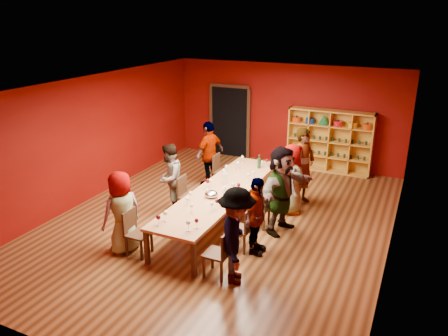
{
  "coord_description": "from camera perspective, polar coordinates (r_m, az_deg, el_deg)",
  "views": [
    {
      "loc": [
        3.76,
        -7.93,
        4.4
      ],
      "look_at": [
        -0.08,
        0.29,
        1.15
      ],
      "focal_mm": 35.0,
      "sensor_mm": 36.0,
      "label": 1
    }
  ],
  "objects": [
    {
      "name": "carafe_a",
      "position": [
        9.82,
        0.14,
        -1.34
      ],
      "size": [
        0.11,
        0.11,
        0.27
      ],
      "color": "silver",
      "rests_on": "tasting_table"
    },
    {
      "name": "wine_glass_16",
      "position": [
        10.12,
        3.88,
        -0.66
      ],
      "size": [
        0.07,
        0.07,
        0.18
      ],
      "color": "silver",
      "rests_on": "tasting_table"
    },
    {
      "name": "wine_glass_15",
      "position": [
        9.39,
        1.93,
        -2.26
      ],
      "size": [
        0.08,
        0.08,
        0.19
      ],
      "color": "silver",
      "rests_on": "tasting_table"
    },
    {
      "name": "wine_glass_21",
      "position": [
        8.58,
        -0.92,
        -4.39
      ],
      "size": [
        0.08,
        0.08,
        0.2
      ],
      "color": "silver",
      "rests_on": "tasting_table"
    },
    {
      "name": "doorway",
      "position": [
        13.94,
        0.83,
        6.12
      ],
      "size": [
        1.4,
        0.17,
        2.3
      ],
      "color": "black",
      "rests_on": "ground"
    },
    {
      "name": "person_right_3",
      "position": [
        10.05,
        8.84,
        -1.41
      ],
      "size": [
        0.66,
        0.89,
        1.64
      ],
      "primitive_type": "imported",
      "rotation": [
        0.0,
        0.0,
        1.88
      ],
      "color": "#587EB5",
      "rests_on": "ground"
    },
    {
      "name": "tasting_table",
      "position": [
        9.52,
        -0.29,
        -3.16
      ],
      "size": [
        1.1,
        4.5,
        0.75
      ],
      "color": "#B5784B",
      "rests_on": "ground"
    },
    {
      "name": "wine_glass_2",
      "position": [
        9.99,
        3.17,
        -0.97
      ],
      "size": [
        0.07,
        0.07,
        0.18
      ],
      "color": "silver",
      "rests_on": "tasting_table"
    },
    {
      "name": "chair_person_right_4",
      "position": [
        10.8,
        8.04,
        -1.68
      ],
      "size": [
        0.42,
        0.42,
        0.89
      ],
      "color": "#321D10",
      "rests_on": "ground"
    },
    {
      "name": "wine_glass_6",
      "position": [
        7.85,
        -3.62,
        -6.93
      ],
      "size": [
        0.08,
        0.08,
        0.19
      ],
      "color": "silver",
      "rests_on": "tasting_table"
    },
    {
      "name": "wine_glass_10",
      "position": [
        8.49,
        -1.61,
        -4.77
      ],
      "size": [
        0.07,
        0.07,
        0.18
      ],
      "color": "silver",
      "rests_on": "tasting_table"
    },
    {
      "name": "spittoon_bowl",
      "position": [
        9.12,
        -1.68,
        -3.44
      ],
      "size": [
        0.28,
        0.28,
        0.16
      ],
      "primitive_type": "ellipsoid",
      "color": "#B1B3B8",
      "rests_on": "tasting_table"
    },
    {
      "name": "room_shell",
      "position": [
        9.24,
        -0.3,
        1.42
      ],
      "size": [
        7.1,
        9.1,
        3.04
      ],
      "color": "#522E15",
      "rests_on": "ground"
    },
    {
      "name": "wine_glass_0",
      "position": [
        8.75,
        -4.82,
        -4.06
      ],
      "size": [
        0.07,
        0.07,
        0.19
      ],
      "color": "silver",
      "rests_on": "tasting_table"
    },
    {
      "name": "wine_glass_8",
      "position": [
        10.83,
        4.97,
        0.69
      ],
      "size": [
        0.07,
        0.07,
        0.18
      ],
      "color": "silver",
      "rests_on": "tasting_table"
    },
    {
      "name": "chair_person_right_2",
      "position": [
        9.39,
        5.08,
        -4.93
      ],
      "size": [
        0.42,
        0.42,
        0.89
      ],
      "color": "#321D10",
      "rests_on": "ground"
    },
    {
      "name": "shelving_unit",
      "position": [
        12.93,
        13.66,
        3.83
      ],
      "size": [
        2.4,
        0.4,
        1.8
      ],
      "color": "gold",
      "rests_on": "ground"
    },
    {
      "name": "wine_glass_3",
      "position": [
        9.33,
        1.19,
        -2.26
      ],
      "size": [
        0.09,
        0.09,
        0.22
      ],
      "color": "silver",
      "rests_on": "tasting_table"
    },
    {
      "name": "person_right_0",
      "position": [
        7.4,
        1.65,
        -8.88
      ],
      "size": [
        0.81,
        1.2,
        1.72
      ],
      "primitive_type": "imported",
      "rotation": [
        0.0,
        0.0,
        1.92
      ],
      "color": "#CB8894",
      "rests_on": "ground"
    },
    {
      "name": "wine_glass_11",
      "position": [
        10.99,
        5.61,
        0.95
      ],
      "size": [
        0.07,
        0.07,
        0.18
      ],
      "color": "silver",
      "rests_on": "tasting_table"
    },
    {
      "name": "wine_glass_17",
      "position": [
        10.5,
        0.32,
        0.14
      ],
      "size": [
        0.07,
        0.07,
        0.18
      ],
      "color": "silver",
      "rests_on": "tasting_table"
    },
    {
      "name": "wine_glass_1",
      "position": [
        8.43,
        -4.28,
        -4.97
      ],
      "size": [
        0.08,
        0.08,
        0.19
      ],
      "color": "silver",
      "rests_on": "tasting_table"
    },
    {
      "name": "chair_person_left_4",
      "position": [
        11.49,
        -0.51,
        -0.15
      ],
      "size": [
        0.42,
        0.42,
        0.89
      ],
      "color": "#321D10",
      "rests_on": "ground"
    },
    {
      "name": "person_left_4",
      "position": [
        11.49,
        -1.89,
        1.85
      ],
      "size": [
        0.7,
        1.11,
        1.75
      ],
      "primitive_type": "imported",
      "rotation": [
        0.0,
        0.0,
        -1.81
      ],
      "color": "pink",
      "rests_on": "ground"
    },
    {
      "name": "wine_glass_20",
      "position": [
        8.97,
        -4.38,
        -3.37
      ],
      "size": [
        0.08,
        0.08,
        0.2
      ],
      "color": "silver",
      "rests_on": "tasting_table"
    },
    {
      "name": "wine_glass_7",
      "position": [
        9.54,
        -2.14,
        -1.76
      ],
      "size": [
        0.09,
        0.09,
        0.22
      ],
      "color": "silver",
      "rests_on": "tasting_table"
    },
    {
      "name": "carafe_b",
      "position": [
        9.02,
        0.16,
        -3.31
      ],
      "size": [
        0.12,
        0.12,
        0.27
      ],
      "color": "silver",
      "rests_on": "tasting_table"
    },
    {
      "name": "person_right_2",
      "position": [
        9.1,
        7.51,
        -2.84
      ],
      "size": [
        0.95,
        1.8,
        1.87
      ],
      "primitive_type": "imported",
      "rotation": [
        0.0,
        0.0,
        1.3
      ],
      "color": "#5B7BBC",
      "rests_on": "ground"
    },
    {
      "name": "wine_glass_19",
      "position": [
        9.59,
        -1.79,
        -1.74
      ],
      "size": [
        0.08,
        0.08,
        0.2
      ],
      "color": "silver",
      "rests_on": "tasting_table"
    },
    {
      "name": "person_left_2",
      "position": [
        10.1,
        -7.12,
        -1.29
      ],
      "size": [
        0.49,
        0.81,
        1.61
      ],
      "primitive_type": "imported",
      "rotation": [
        0.0,
        0.0,
        -1.49
      ],
      "color": "silver",
      "rests_on": "ground"
    },
    {
      "name": "wine_glass_12",
      "position": [
        7.75,
        -4.69,
        -7.16
      ],
      "size": [
        0.09,
        0.09,
        0.21
      ],
      "color": "silver",
      "rests_on": "tasting_table"
    },
    {
      "name": "wine_glass_14",
      "position": [
        8.0,
        -8.57,
        -6.45
      ],
      "size": [
        0.08,
        0.08,
        0.21
      ],
      "color": "silver",
      "rests_on": "tasting_table"
    },
    {
      "name": "wine_glass_5",
      "position": [
        8.13,
        -7.63,
        -5.9
      ],
      "size": [
        0.09,
        0.09,
        0.22
      ],
      "color": "silver",
      "rests_on": "tasting_table"
    },
    {
      "name": "chair_person_right_1",
      "position": [
        8.49,
        2.56,
        -7.67
      ],
      "size": [
        0.42,
        0.42,
        0.89
      ],
      "color": "#321D10",
      "rests_on": "ground"
    },
    {
      "name": "chair_person_right_3",
      "position": [
        10.26,
        7.01,
        -2.81
      ],
      "size": [
        0.42,
        0.42,
        0.89
      ],
      "color": "#321D10",
      "rests_on": "ground"
    },
    {
      "name": "wine_glass_13",
      "position": [
        10.68,
        1.83,
        0.59
      ],
      "size": [
        0.08,
        0.08,
        0.21
      ],
      "color": "silver",
      "rests_on": "tasting_table"
    },
    {
      "name": "chair_person_left_0",
      "position": [
        8.54,
        -11.57,
        -7.94
      ],
      "size": [
        0.42,
        0.42,
        0.89
      ],
      "color": "#321D10",
      "rests_on": "ground"
    },
    {
      "name": "wine_glass_9",
      "position": [
        10.17,
        -0.04,
        -0.42
      ],
      "size": [
        0.08,
        0.08,
        0.21
      ],
      "color": "silver",
      "rests_on": "tasting_table"
    },
    {
      "name": "person_right_4",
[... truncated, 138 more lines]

